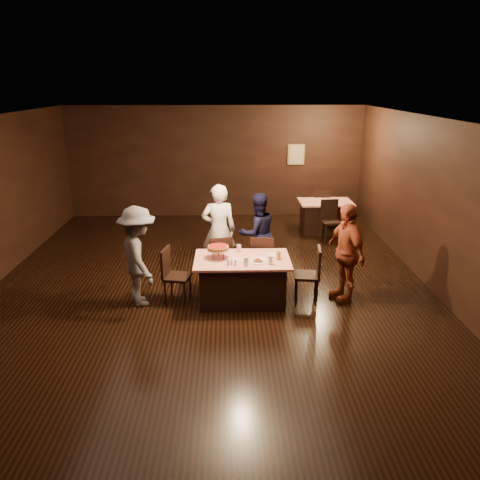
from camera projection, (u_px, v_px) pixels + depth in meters
name	position (u px, v px, depth m)	size (l,w,h in m)	color
room	(208.00, 173.00, 7.82)	(10.00, 10.04, 3.02)	black
main_table	(242.00, 280.00, 7.95)	(1.60, 1.00, 0.77)	red
back_table	(325.00, 216.00, 11.69)	(1.30, 0.90, 0.77)	red
chair_far_left	(219.00, 259.00, 8.62)	(0.42, 0.42, 0.95)	black
chair_far_right	(263.00, 259.00, 8.64)	(0.42, 0.42, 0.95)	black
chair_end_left	(177.00, 276.00, 7.89)	(0.42, 0.42, 0.95)	black
chair_end_right	(307.00, 274.00, 7.95)	(0.42, 0.42, 0.95)	black
chair_back_near	(331.00, 221.00, 11.00)	(0.42, 0.42, 0.95)	black
chair_back_far	(321.00, 207.00, 12.23)	(0.42, 0.42, 0.95)	black
diner_white_jacket	(219.00, 230.00, 8.92)	(0.65, 0.43, 1.79)	white
diner_navy_hoodie	(257.00, 233.00, 9.06)	(0.77, 0.60, 1.59)	black
diner_grey_knit	(139.00, 257.00, 7.71)	(1.09, 0.63, 1.69)	slate
diner_red_shirt	(346.00, 252.00, 7.88)	(1.00, 0.41, 1.70)	#9D4022
pizza_stand	(218.00, 248.00, 7.80)	(0.38, 0.38, 0.22)	black
plate_with_slice	(258.00, 261.00, 7.65)	(0.25, 0.25, 0.06)	white
plate_empty	(274.00, 255.00, 7.98)	(0.25, 0.25, 0.01)	white
glass_front_left	(246.00, 261.00, 7.52)	(0.08, 0.08, 0.14)	silver
glass_front_right	(270.00, 260.00, 7.58)	(0.08, 0.08, 0.14)	silver
glass_amber	(278.00, 256.00, 7.77)	(0.08, 0.08, 0.14)	#BF7F26
glass_back	(239.00, 249.00, 8.08)	(0.08, 0.08, 0.14)	silver
condiments	(232.00, 262.00, 7.54)	(0.17, 0.10, 0.09)	silver
napkin_center	(260.00, 258.00, 7.83)	(0.16, 0.16, 0.01)	white
napkin_left	(233.00, 260.00, 7.77)	(0.16, 0.16, 0.01)	white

